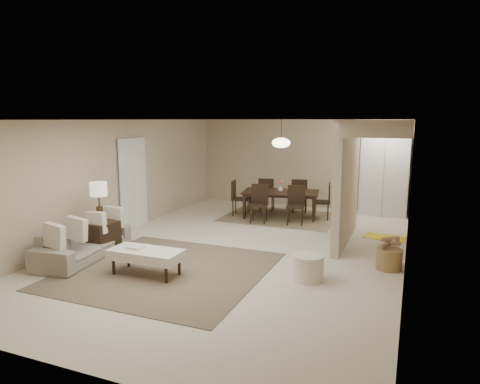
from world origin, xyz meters
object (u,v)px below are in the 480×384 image
at_px(pantry_cabinet, 384,176).
at_px(dining_table, 280,205).
at_px(ottoman_bench, 146,255).
at_px(side_table, 101,237).
at_px(wicker_basket, 389,259).
at_px(round_pouf, 308,267).
at_px(sofa, 84,242).

relative_size(pantry_cabinet, dining_table, 1.09).
height_order(ottoman_bench, side_table, side_table).
bearing_deg(wicker_basket, round_pouf, -139.90).
bearing_deg(wicker_basket, ottoman_bench, -154.09).
relative_size(sofa, dining_table, 1.06).
bearing_deg(ottoman_bench, pantry_cabinet, 61.51).
height_order(sofa, ottoman_bench, sofa).
height_order(sofa, dining_table, dining_table).
distance_m(sofa, wicker_basket, 5.41).
height_order(ottoman_bench, round_pouf, ottoman_bench).
height_order(sofa, round_pouf, sofa).
height_order(pantry_cabinet, dining_table, pantry_cabinet).
bearing_deg(pantry_cabinet, sofa, -129.62).
distance_m(pantry_cabinet, side_table, 7.22).
height_order(pantry_cabinet, side_table, pantry_cabinet).
relative_size(ottoman_bench, round_pouf, 2.32).
height_order(side_table, wicker_basket, side_table).
bearing_deg(dining_table, pantry_cabinet, 17.94).
relative_size(wicker_basket, dining_table, 0.22).
bearing_deg(ottoman_bench, sofa, 168.61).
relative_size(pantry_cabinet, ottoman_bench, 1.75).
bearing_deg(dining_table, ottoman_bench, -109.80).
xyz_separation_m(side_table, round_pouf, (3.99, 0.08, -0.09)).
height_order(side_table, dining_table, dining_table).
xyz_separation_m(ottoman_bench, round_pouf, (2.48, 0.79, -0.14)).
height_order(ottoman_bench, dining_table, dining_table).
bearing_deg(pantry_cabinet, round_pouf, -98.20).
distance_m(round_pouf, dining_table, 4.34).
relative_size(ottoman_bench, dining_table, 0.62).
xyz_separation_m(pantry_cabinet, round_pouf, (-0.76, -5.31, -0.85)).
bearing_deg(sofa, round_pouf, -90.56).
distance_m(pantry_cabinet, wicker_basket, 4.43).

